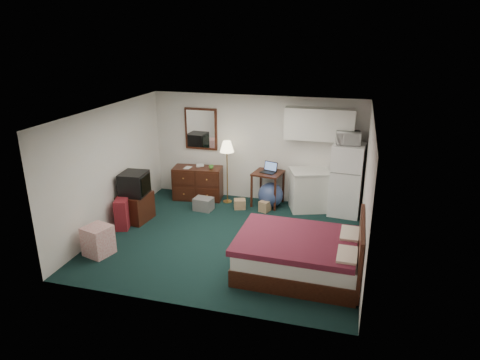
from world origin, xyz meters
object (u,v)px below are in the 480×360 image
(tv_stand, at_px, (135,207))
(floor_lamp, at_px, (227,172))
(kitchen_counter, at_px, (309,191))
(fridge, at_px, (347,180))
(desk, at_px, (268,188))
(suitcase, at_px, (122,214))
(bed, at_px, (298,255))
(dresser, at_px, (198,183))

(tv_stand, bearing_deg, floor_lamp, 48.37)
(kitchen_counter, height_order, fridge, fridge)
(desk, relative_size, suitcase, 1.26)
(floor_lamp, distance_m, tv_stand, 2.25)
(floor_lamp, height_order, kitchen_counter, floor_lamp)
(kitchen_counter, bearing_deg, bed, -106.40)
(desk, height_order, suitcase, desk)
(kitchen_counter, bearing_deg, dresser, 161.32)
(fridge, bearing_deg, suitcase, -149.95)
(dresser, distance_m, tv_stand, 1.77)
(desk, bearing_deg, fridge, 7.39)
(desk, bearing_deg, kitchen_counter, 7.82)
(desk, relative_size, fridge, 0.50)
(desk, relative_size, tv_stand, 1.23)
(floor_lamp, bearing_deg, fridge, 0.87)
(fridge, bearing_deg, kitchen_counter, -176.46)
(floor_lamp, xyz_separation_m, desk, (0.96, 0.09, -0.34))
(kitchen_counter, bearing_deg, desk, 159.30)
(floor_lamp, distance_m, suitcase, 2.59)
(fridge, xyz_separation_m, bed, (-0.65, -2.74, -0.48))
(dresser, xyz_separation_m, suitcase, (-0.91, -1.98, -0.08))
(tv_stand, relative_size, suitcase, 1.02)
(floor_lamp, distance_m, bed, 3.43)
(kitchen_counter, relative_size, fridge, 0.56)
(desk, xyz_separation_m, tv_stand, (-2.57, -1.60, -0.10))
(desk, height_order, tv_stand, desk)
(desk, distance_m, suitcase, 3.32)
(dresser, height_order, kitchen_counter, kitchen_counter)
(fridge, distance_m, bed, 2.86)
(kitchen_counter, relative_size, suitcase, 1.42)
(floor_lamp, distance_m, kitchen_counter, 1.94)
(floor_lamp, bearing_deg, desk, 5.47)
(dresser, bearing_deg, kitchen_counter, -6.67)
(floor_lamp, relative_size, bed, 0.75)
(fridge, xyz_separation_m, suitcase, (-4.38, -1.99, -0.48))
(fridge, distance_m, tv_stand, 4.63)
(floor_lamp, xyz_separation_m, bed, (2.07, -2.70, -0.43))
(floor_lamp, distance_m, fridge, 2.72)
(dresser, distance_m, desk, 1.71)
(tv_stand, xyz_separation_m, suitcase, (-0.05, -0.44, 0.02))
(fridge, bearing_deg, desk, -175.94)
(kitchen_counter, height_order, bed, kitchen_counter)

